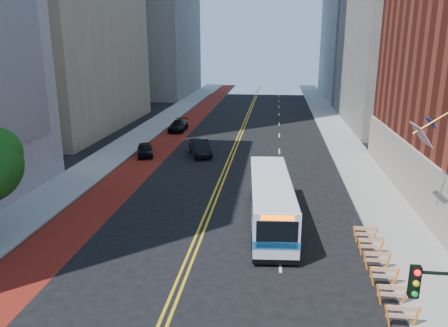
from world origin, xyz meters
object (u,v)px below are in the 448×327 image
Objects in this scene: car_a at (145,150)px; car_b at (200,148)px; car_c at (178,126)px; transit_bus at (271,200)px.

car_a is 5.54m from car_b.
car_b reaches higher than car_c.
car_b reaches higher than car_a.
car_b is 12.80m from car_c.
transit_bus is at bearing -85.18° from car_b.
transit_bus is 2.37× the size of car_c.
car_c is at bearing 93.12° from car_b.
car_b is (-7.37, 16.43, -0.79)m from transit_bus.
car_c is (0.58, 12.73, 0.04)m from car_a.
car_a is at bearing 125.51° from transit_bus.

